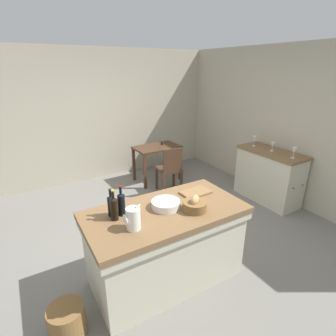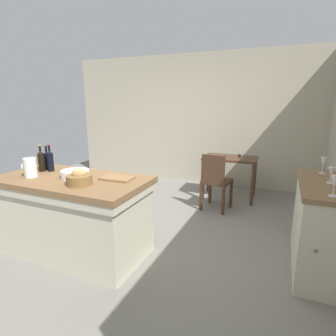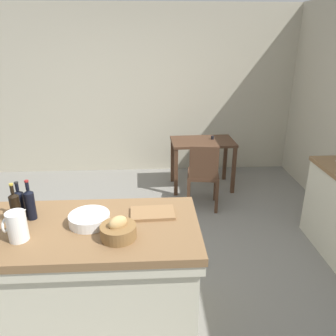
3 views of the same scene
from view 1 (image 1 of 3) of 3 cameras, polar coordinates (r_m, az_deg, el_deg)
ground_plane at (r=3.80m, az=-2.73°, el=-14.98°), size 6.76×6.76×0.00m
wall_back at (r=5.59m, az=-15.88°, el=10.66°), size 5.32×0.12×2.60m
wall_right at (r=4.95m, az=24.90°, el=8.24°), size 0.12×5.20×2.60m
island_table at (r=2.94m, az=-0.49°, el=-15.78°), size 1.65×0.85×0.87m
side_cabinet at (r=4.92m, az=20.95°, el=-1.58°), size 0.52×1.15×0.91m
writing_desk at (r=5.38m, az=-2.41°, el=3.49°), size 0.92×0.59×0.78m
wooden_chair at (r=4.83m, az=0.47°, el=-0.12°), size 0.45×0.45×0.90m
pitcher at (r=2.40m, az=-7.58°, el=-10.78°), size 0.17×0.13×0.25m
wash_bowl at (r=2.74m, az=-0.48°, el=-7.86°), size 0.30×0.30×0.08m
bread_basket at (r=2.70m, az=5.82°, el=-8.00°), size 0.25×0.25×0.16m
cutting_board at (r=3.06m, az=6.01°, el=-5.28°), size 0.34×0.23×0.02m
wine_bottle_dark at (r=2.62m, az=-10.07°, el=-7.55°), size 0.07×0.07×0.31m
wine_bottle_amber at (r=2.63m, az=-12.20°, el=-7.85°), size 0.07×0.07×0.29m
wine_bottle_green at (r=2.55m, az=-11.63°, el=-8.47°), size 0.07×0.07×0.31m
wine_glass_far_left at (r=4.50m, az=25.65°, el=3.39°), size 0.07×0.07×0.17m
wine_glass_left at (r=4.75m, az=21.77°, el=4.68°), size 0.07×0.07×0.15m
wine_glass_middle at (r=4.96m, az=18.24°, el=5.97°), size 0.07×0.07×0.18m
wicker_hamper at (r=2.81m, az=-20.99°, el=-28.60°), size 0.32×0.32×0.30m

